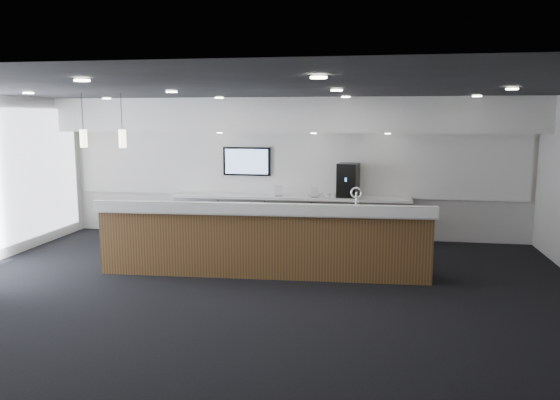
# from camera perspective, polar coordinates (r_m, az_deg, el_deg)

# --- Properties ---
(ground) EXTENTS (10.00, 10.00, 0.00)m
(ground) POSITION_cam_1_polar(r_m,az_deg,el_deg) (8.31, -2.79, -9.61)
(ground) COLOR black
(ground) RESTS_ON ground
(ceiling) EXTENTS (10.00, 8.00, 0.02)m
(ceiling) POSITION_cam_1_polar(r_m,az_deg,el_deg) (7.91, -2.95, 11.51)
(ceiling) COLOR black
(ceiling) RESTS_ON back_wall
(back_wall) EXTENTS (10.00, 0.02, 3.00)m
(back_wall) POSITION_cam_1_polar(r_m,az_deg,el_deg) (11.88, 1.33, 3.30)
(back_wall) COLOR silver
(back_wall) RESTS_ON ground
(soffit_bulkhead) EXTENTS (10.00, 0.90, 0.70)m
(soffit_bulkhead) POSITION_cam_1_polar(r_m,az_deg,el_deg) (11.39, 1.02, 8.87)
(soffit_bulkhead) COLOR white
(soffit_bulkhead) RESTS_ON back_wall
(alcove_panel) EXTENTS (9.80, 0.06, 1.40)m
(alcove_panel) POSITION_cam_1_polar(r_m,az_deg,el_deg) (11.85, 1.31, 3.77)
(alcove_panel) COLOR white
(alcove_panel) RESTS_ON back_wall
(back_credenza) EXTENTS (5.06, 0.66, 0.95)m
(back_credenza) POSITION_cam_1_polar(r_m,az_deg,el_deg) (11.67, 1.05, -1.86)
(back_credenza) COLOR gray
(back_credenza) RESTS_ON ground
(wall_tv) EXTENTS (1.05, 0.08, 0.62)m
(wall_tv) POSITION_cam_1_polar(r_m,az_deg,el_deg) (11.97, -3.49, 4.05)
(wall_tv) COLOR black
(wall_tv) RESTS_ON back_wall
(pendant_left) EXTENTS (0.12, 0.12, 0.30)m
(pendant_left) POSITION_cam_1_polar(r_m,az_deg,el_deg) (9.46, -16.24, 6.16)
(pendant_left) COLOR #FBE3C4
(pendant_left) RESTS_ON ceiling
(pendant_right) EXTENTS (0.12, 0.12, 0.30)m
(pendant_right) POSITION_cam_1_polar(r_m,az_deg,el_deg) (9.79, -19.95, 6.06)
(pendant_right) COLOR #FBE3C4
(pendant_right) RESTS_ON ceiling
(ceiling_can_lights) EXTENTS (7.00, 5.00, 0.02)m
(ceiling_can_lights) POSITION_cam_1_polar(r_m,az_deg,el_deg) (7.91, -2.95, 11.29)
(ceiling_can_lights) COLOR white
(ceiling_can_lights) RESTS_ON ceiling
(service_counter) EXTENTS (5.54, 1.16, 1.49)m
(service_counter) POSITION_cam_1_polar(r_m,az_deg,el_deg) (9.14, -1.69, -4.19)
(service_counter) COLOR #54331C
(service_counter) RESTS_ON ground
(coffee_machine) EXTENTS (0.48, 0.57, 0.71)m
(coffee_machine) POSITION_cam_1_polar(r_m,az_deg,el_deg) (11.47, 7.14, 2.06)
(coffee_machine) COLOR black
(coffee_machine) RESTS_ON back_credenza
(info_sign_left) EXTENTS (0.17, 0.02, 0.24)m
(info_sign_left) POSITION_cam_1_polar(r_m,az_deg,el_deg) (11.55, -0.14, 1.00)
(info_sign_left) COLOR silver
(info_sign_left) RESTS_ON back_credenza
(info_sign_right) EXTENTS (0.16, 0.04, 0.21)m
(info_sign_right) POSITION_cam_1_polar(r_m,az_deg,el_deg) (11.39, 3.63, 0.80)
(info_sign_right) COLOR silver
(info_sign_right) RESTS_ON back_credenza
(cup_0) EXTENTS (0.10, 0.10, 0.09)m
(cup_0) POSITION_cam_1_polar(r_m,az_deg,el_deg) (11.40, 7.06, 0.47)
(cup_0) COLOR white
(cup_0) RESTS_ON back_credenza
(cup_1) EXTENTS (0.14, 0.14, 0.09)m
(cup_1) POSITION_cam_1_polar(r_m,az_deg,el_deg) (11.41, 6.35, 0.49)
(cup_1) COLOR white
(cup_1) RESTS_ON back_credenza
(cup_2) EXTENTS (0.12, 0.12, 0.09)m
(cup_2) POSITION_cam_1_polar(r_m,az_deg,el_deg) (11.42, 5.65, 0.51)
(cup_2) COLOR white
(cup_2) RESTS_ON back_credenza
(cup_3) EXTENTS (0.13, 0.13, 0.09)m
(cup_3) POSITION_cam_1_polar(r_m,az_deg,el_deg) (11.43, 4.95, 0.52)
(cup_3) COLOR white
(cup_3) RESTS_ON back_credenza
(cup_4) EXTENTS (0.14, 0.14, 0.09)m
(cup_4) POSITION_cam_1_polar(r_m,az_deg,el_deg) (11.44, 4.25, 0.54)
(cup_4) COLOR white
(cup_4) RESTS_ON back_credenza
(cup_5) EXTENTS (0.11, 0.11, 0.09)m
(cup_5) POSITION_cam_1_polar(r_m,az_deg,el_deg) (11.45, 3.56, 0.56)
(cup_5) COLOR white
(cup_5) RESTS_ON back_credenza
(cup_6) EXTENTS (0.14, 0.14, 0.09)m
(cup_6) POSITION_cam_1_polar(r_m,az_deg,el_deg) (11.47, 2.86, 0.58)
(cup_6) COLOR white
(cup_6) RESTS_ON back_credenza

